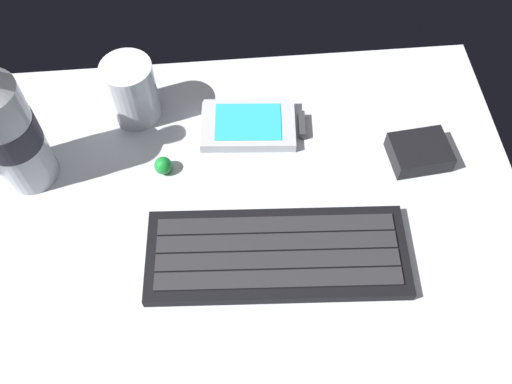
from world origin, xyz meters
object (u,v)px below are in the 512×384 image
at_px(water_bottle, 5,128).
at_px(trackball_mouse, 163,166).
at_px(charger_block, 419,152).
at_px(handheld_device, 253,125).
at_px(keyboard, 277,254).
at_px(juice_cup, 132,93).

relative_size(water_bottle, trackball_mouse, 9.45).
height_order(water_bottle, charger_block, water_bottle).
height_order(handheld_device, charger_block, charger_block).
relative_size(keyboard, trackball_mouse, 13.46).
relative_size(keyboard, juice_cup, 3.48).
bearing_deg(keyboard, handheld_device, 93.31).
height_order(keyboard, water_bottle, water_bottle).
relative_size(handheld_device, trackball_mouse, 6.01).
xyz_separation_m(keyboard, handheld_device, (-0.01, 0.18, -0.00)).
height_order(keyboard, juice_cup, juice_cup).
bearing_deg(juice_cup, handheld_device, -14.85).
bearing_deg(handheld_device, trackball_mouse, -154.20).
distance_m(handheld_device, juice_cup, 0.16).
xyz_separation_m(handheld_device, trackball_mouse, (-0.11, -0.06, 0.00)).
distance_m(keyboard, juice_cup, 0.28).
height_order(keyboard, trackball_mouse, trackball_mouse).
distance_m(keyboard, handheld_device, 0.18).
height_order(keyboard, handheld_device, keyboard).
bearing_deg(water_bottle, charger_block, -2.32).
bearing_deg(trackball_mouse, handheld_device, 25.80).
distance_m(keyboard, trackball_mouse, 0.18).
bearing_deg(keyboard, charger_block, 32.37).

